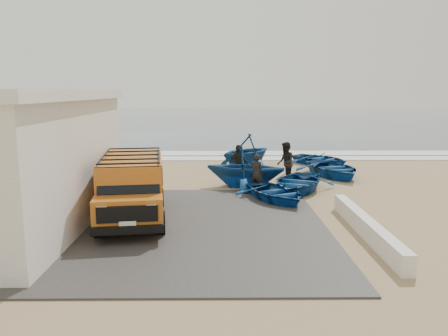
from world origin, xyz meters
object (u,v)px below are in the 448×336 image
object	(u,v)px
parapet	(366,227)
boat_near_right	(297,182)
van	(132,185)
fisherman_middle	(285,163)
boat_mid_left	(245,167)
fisherman_front	(257,173)
fisherman_back	(238,163)
boat_far_left	(246,151)
boat_near_left	(275,192)
boat_far_right	(320,159)
boat_mid_right	(333,168)

from	to	relation	value
parapet	boat_near_right	bearing A→B (deg)	99.75
van	fisherman_middle	distance (m)	8.29
boat_mid_left	fisherman_front	xyz separation A→B (m)	(0.44, -0.86, -0.10)
parapet	fisherman_back	size ratio (longest dim) A/B	3.43
boat_near_right	boat_far_left	world-z (taller)	boat_far_left
parapet	van	bearing A→B (deg)	165.98
parapet	boat_near_right	world-z (taller)	boat_near_right
boat_mid_left	fisherman_middle	bearing A→B (deg)	-53.51
van	fisherman_back	distance (m)	7.40
parapet	fisherman_middle	size ratio (longest dim) A/B	3.08
boat_near_left	boat_mid_left	distance (m)	2.76
boat_near_left	boat_far_left	bearing A→B (deg)	71.58
boat_near_right	fisherman_back	xyz separation A→B (m)	(-2.47, 2.25, 0.48)
boat_mid_left	boat_far_right	size ratio (longest dim) A/B	0.99
parapet	fisherman_front	xyz separation A→B (m)	(-2.77, 5.88, 0.54)
van	boat_mid_right	bearing A→B (deg)	32.62
van	boat_far_right	bearing A→B (deg)	43.04
boat_mid_right	van	bearing A→B (deg)	-153.55
boat_mid_left	fisherman_back	world-z (taller)	boat_mid_left
boat_near_left	boat_mid_right	xyz separation A→B (m)	(3.53, 4.96, 0.07)
van	fisherman_middle	world-z (taller)	van
parapet	fisherman_front	world-z (taller)	fisherman_front
boat_mid_left	boat_mid_right	xyz separation A→B (m)	(4.56, 2.47, -0.50)
boat_near_right	parapet	bearing A→B (deg)	-56.50
van	boat_far_left	xyz separation A→B (m)	(4.39, 9.82, -0.20)
boat_mid_left	fisherman_middle	distance (m)	2.09
parapet	boat_mid_right	xyz separation A→B (m)	(1.35, 9.21, 0.14)
van	boat_mid_right	world-z (taller)	van
parapet	fisherman_front	bearing A→B (deg)	115.23
boat_near_left	boat_mid_left	size ratio (longest dim) A/B	0.97
van	boat_near_right	bearing A→B (deg)	25.26
van	boat_mid_left	world-z (taller)	van
boat_mid_left	fisherman_middle	xyz separation A→B (m)	(1.91, 0.83, 0.06)
van	fisherman_back	world-z (taller)	van
van	boat_near_left	world-z (taller)	van
fisherman_middle	boat_mid_right	bearing A→B (deg)	122.67
fisherman_middle	fisherman_front	bearing A→B (deg)	-40.26
boat_mid_left	fisherman_front	distance (m)	0.97
fisherman_middle	van	bearing A→B (deg)	-45.15
boat_far_right	boat_mid_right	bearing A→B (deg)	-134.49
parapet	boat_far_right	bearing A→B (deg)	83.27
van	boat_far_left	size ratio (longest dim) A/B	1.44
boat_mid_right	fisherman_back	world-z (taller)	fisherman_back
boat_far_left	fisherman_middle	xyz separation A→B (m)	(1.57, -4.07, 0.00)
parapet	boat_mid_right	bearing A→B (deg)	81.68
boat_near_right	fisherman_front	size ratio (longest dim) A/B	2.34
boat_far_left	fisherman_middle	bearing A→B (deg)	-25.10
boat_near_right	boat_far_left	bearing A→B (deg)	131.73
fisherman_middle	boat_far_left	bearing A→B (deg)	-157.95
van	boat_mid_left	size ratio (longest dim) A/B	1.52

